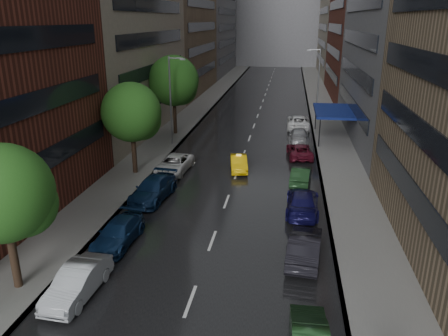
{
  "coord_description": "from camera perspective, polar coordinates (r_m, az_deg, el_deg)",
  "views": [
    {
      "loc": [
        4.15,
        -13.0,
        12.61
      ],
      "look_at": [
        0.0,
        14.77,
        3.0
      ],
      "focal_mm": 35.0,
      "sensor_mm": 36.0,
      "label": 1
    }
  ],
  "objects": [
    {
      "name": "buildings_right",
      "position": [
        70.59,
        18.48,
        19.96
      ],
      "size": [
        8.05,
        109.1,
        36.0
      ],
      "color": "#937A5B",
      "rests_on": "ground"
    },
    {
      "name": "tree_far",
      "position": [
        49.59,
        -6.6,
        11.24
      ],
      "size": [
        5.6,
        5.6,
        8.93
      ],
      "color": "#382619",
      "rests_on": "ground"
    },
    {
      "name": "tree_near",
      "position": [
        22.39,
        -26.95,
        -2.99
      ],
      "size": [
        4.64,
        4.64,
        7.39
      ],
      "color": "#382619",
      "rests_on": "ground"
    },
    {
      "name": "awning",
      "position": [
        49.17,
        14.09,
        7.21
      ],
      "size": [
        4.0,
        8.0,
        3.12
      ],
      "color": "navy",
      "rests_on": "sidewalk_right"
    },
    {
      "name": "building_far",
      "position": [
        131.11,
        7.13,
        20.24
      ],
      "size": [
        40.0,
        14.0,
        32.0
      ],
      "primitive_type": "cube",
      "color": "slate",
      "rests_on": "ground"
    },
    {
      "name": "sidewalk_left",
      "position": [
        65.57,
        -3.26,
        7.84
      ],
      "size": [
        4.0,
        140.0,
        0.15
      ],
      "primitive_type": "cube",
      "color": "gray",
      "rests_on": "ground"
    },
    {
      "name": "taxi",
      "position": [
        38.22,
        1.94,
        0.65
      ],
      "size": [
        2.05,
        4.17,
        1.31
      ],
      "primitive_type": "imported",
      "rotation": [
        0.0,
        0.0,
        0.17
      ],
      "color": "yellow",
      "rests_on": "ground"
    },
    {
      "name": "tree_mid",
      "position": [
        36.86,
        -12.01,
        7.13
      ],
      "size": [
        4.91,
        4.91,
        7.83
      ],
      "color": "#382619",
      "rests_on": "ground"
    },
    {
      "name": "street_lamp_left",
      "position": [
        45.28,
        -6.91,
        8.94
      ],
      "size": [
        1.74,
        0.22,
        9.0
      ],
      "color": "gray",
      "rests_on": "sidewalk_left"
    },
    {
      "name": "street_lamp_right",
      "position": [
        58.62,
        12.14,
        10.91
      ],
      "size": [
        1.74,
        0.22,
        9.0
      ],
      "color": "gray",
      "rests_on": "sidewalk_right"
    },
    {
      "name": "sidewalk_right",
      "position": [
        64.42,
        12.75,
        7.21
      ],
      "size": [
        4.0,
        140.0,
        0.15
      ],
      "primitive_type": "cube",
      "color": "gray",
      "rests_on": "ground"
    },
    {
      "name": "road",
      "position": [
        64.39,
        4.68,
        7.54
      ],
      "size": [
        14.0,
        140.0,
        0.01
      ],
      "primitive_type": "cube",
      "color": "black",
      "rests_on": "ground"
    },
    {
      "name": "parked_cars_right",
      "position": [
        38.67,
        9.94,
        0.72
      ],
      "size": [
        2.68,
        43.09,
        1.59
      ],
      "color": "#1C3E1D",
      "rests_on": "ground"
    },
    {
      "name": "parked_cars_left",
      "position": [
        30.85,
        -10.26,
        -4.07
      ],
      "size": [
        2.78,
        23.04,
        1.58
      ],
      "color": "#B6BAC0",
      "rests_on": "ground"
    }
  ]
}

